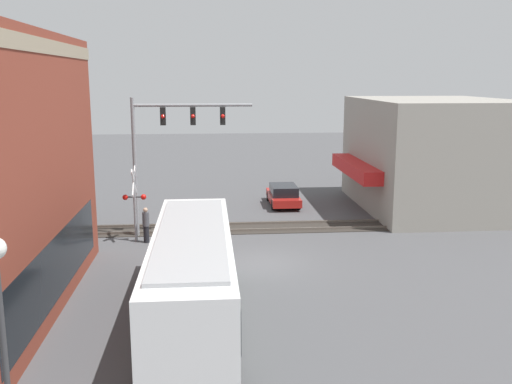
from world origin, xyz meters
TOP-DOWN VIEW (x-y plane):
  - ground_plane at (0.00, 0.00)m, footprint 120.00×120.00m
  - shop_building at (10.11, -11.78)m, footprint 11.59×9.82m
  - city_bus at (-6.31, 2.80)m, footprint 11.19×2.59m
  - traffic_signal_gantry at (4.96, 4.22)m, footprint 0.42×6.14m
  - crossing_signal at (3.89, 5.92)m, footprint 1.41×1.18m
  - streetlamp at (-13.57, 6.29)m, footprint 0.44×0.44m
  - rail_track_near at (6.00, 0.00)m, footprint 2.60×60.00m
  - parked_car_red at (11.52, -2.60)m, footprint 4.34×1.82m
  - pedestrian_at_crossing at (3.66, 5.38)m, footprint 0.34×0.34m

SIDE VIEW (x-z plane):
  - ground_plane at x=0.00m, z-range 0.00..0.00m
  - rail_track_near at x=6.00m, z-range -0.05..0.10m
  - parked_car_red at x=11.52m, z-range -0.04..1.31m
  - pedestrian_at_crossing at x=3.66m, z-range 0.02..1.82m
  - city_bus at x=-6.31m, z-range 0.17..3.42m
  - crossing_signal at x=3.89m, z-range 0.39..4.20m
  - streetlamp at x=-13.57m, z-range 0.49..5.69m
  - shop_building at x=10.11m, z-range -0.01..6.84m
  - traffic_signal_gantry at x=4.96m, z-range 1.66..8.83m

